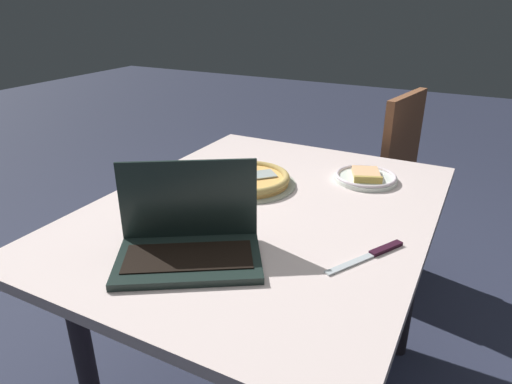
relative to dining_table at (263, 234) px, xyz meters
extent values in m
plane|color=#2B3045|center=(0.00, 0.00, -0.63)|extent=(12.00, 12.00, 0.00)
cube|color=beige|center=(0.00, 0.00, 0.08)|extent=(1.24, 0.97, 0.03)
cylinder|color=#292429|center=(0.41, -0.41, -0.28)|extent=(0.06, 0.06, 0.70)
cylinder|color=#292429|center=(-0.41, 0.41, -0.28)|extent=(0.06, 0.06, 0.70)
cylinder|color=#292429|center=(0.41, 0.41, -0.28)|extent=(0.06, 0.06, 0.70)
cube|color=#1C2926|center=(-0.36, 0.02, 0.10)|extent=(0.35, 0.40, 0.02)
cube|color=black|center=(-0.36, 0.02, 0.12)|extent=(0.27, 0.32, 0.00)
cube|color=#1C2926|center=(-0.28, 0.07, 0.22)|extent=(0.19, 0.29, 0.21)
cube|color=#2D4993|center=(-0.28, 0.07, 0.22)|extent=(0.17, 0.26, 0.18)
cylinder|color=white|center=(0.35, -0.22, 0.10)|extent=(0.21, 0.21, 0.01)
torus|color=silver|center=(0.35, -0.22, 0.11)|extent=(0.21, 0.21, 0.01)
cube|color=#F0B47E|center=(0.35, -0.22, 0.12)|extent=(0.14, 0.12, 0.02)
cube|color=tan|center=(0.30, -0.24, 0.12)|extent=(0.05, 0.09, 0.03)
cylinder|color=#A3AA97|center=(0.13, 0.12, 0.10)|extent=(0.32, 0.32, 0.01)
cylinder|color=#F0B059|center=(0.13, 0.12, 0.11)|extent=(0.27, 0.27, 0.02)
torus|color=tan|center=(0.13, 0.12, 0.12)|extent=(0.28, 0.28, 0.02)
cube|color=#AFBBB8|center=(0.16, 0.09, 0.13)|extent=(0.12, 0.12, 0.00)
cube|color=black|center=(0.06, 0.19, 0.13)|extent=(0.11, 0.10, 0.01)
cube|color=silver|center=(-0.17, -0.34, 0.10)|extent=(0.17, 0.11, 0.00)
cube|color=black|center=(-0.08, -0.39, 0.10)|extent=(0.10, 0.07, 0.01)
cube|color=brown|center=(0.94, -0.06, -0.18)|extent=(0.46, 0.46, 0.04)
cube|color=brown|center=(0.91, -0.24, 0.07)|extent=(0.37, 0.10, 0.45)
cylinder|color=brown|center=(1.15, 0.08, -0.41)|extent=(0.03, 0.03, 0.43)
cylinder|color=brown|center=(0.81, 0.14, -0.41)|extent=(0.03, 0.03, 0.43)
cylinder|color=brown|center=(1.08, -0.27, -0.41)|extent=(0.03, 0.03, 0.43)
cylinder|color=brown|center=(0.74, -0.20, -0.41)|extent=(0.03, 0.03, 0.43)
camera|label=1|loc=(-1.11, -0.55, 0.69)|focal=31.63mm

